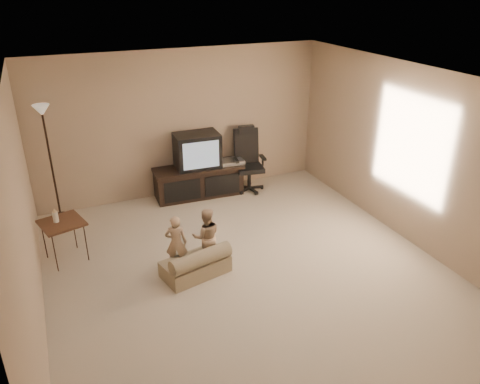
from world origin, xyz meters
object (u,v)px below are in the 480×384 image
Objects in this scene: floor_lamp at (46,138)px; toddler_left at (176,243)px; child_sofa at (197,264)px; side_table at (61,223)px; toddler_right at (206,236)px; tv_stand at (198,170)px; office_chair at (248,168)px.

toddler_left is (1.33, -2.14, -0.96)m from floor_lamp.
child_sofa is 0.39m from toddler_left.
child_sofa is at bearing 145.34° from toddler_left.
toddler_left reaches higher than child_sofa.
floor_lamp is 1.99× the size of child_sofa.
toddler_right reaches higher than side_table.
toddler_right is (1.74, -2.15, -0.95)m from floor_lamp.
floor_lamp reaches higher than toddler_right.
tv_stand is at bearing 28.46° from side_table.
office_chair is 1.48× the size of toddler_left.
toddler_right reaches higher than child_sofa.
tv_stand is 2.18m from toddler_right.
tv_stand is 2.00× the size of toddler_right.
child_sofa is (-1.72, -2.22, -0.25)m from office_chair.
toddler_right is at bearing -118.27° from office_chair.
office_chair is at bearing 39.37° from child_sofa.
office_chair reaches higher than toddler_right.
toddler_left is (-1.91, -1.96, -0.02)m from office_chair.
toddler_left is at bearing -125.33° from office_chair.
child_sofa is at bearing -35.19° from side_table.
tv_stand reaches higher than toddler_left.
toddler_right is at bearing -162.66° from toddler_left.
floor_lamp is 2.31× the size of toddler_right.
child_sofa is at bearing 59.97° from toddler_right.
floor_lamp reaches higher than tv_stand.
side_table is 0.98× the size of toddler_right.
floor_lamp is 2.69m from toddler_left.
child_sofa is (-0.82, -2.34, -0.30)m from tv_stand.
office_chair is 1.24× the size of child_sofa.
floor_lamp is 2.92m from toddler_right.
tv_stand reaches higher than toddler_right.
side_table is at bearing -148.66° from tv_stand.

